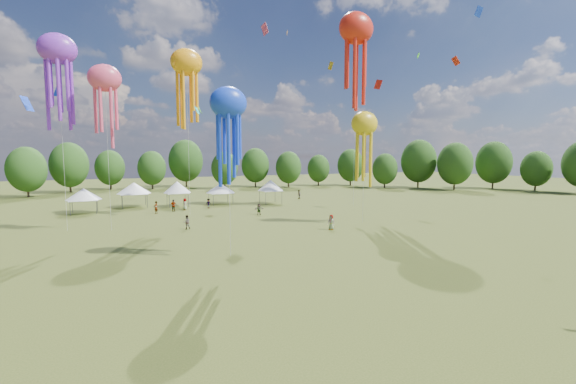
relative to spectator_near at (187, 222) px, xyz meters
name	(u,v)px	position (x,y,z in m)	size (l,w,h in m)	color
ground	(485,360)	(6.36, -34.83, -0.84)	(300.00, 300.00, 0.00)	#384416
spectator_near	(187,222)	(0.00, 0.00, 0.00)	(0.81, 0.63, 1.67)	gray
spectators_far	(234,205)	(9.61, 12.46, 0.05)	(29.24, 31.30, 1.90)	gray
festival_tents	(178,188)	(2.36, 21.31, 2.31)	(35.23, 10.54, 4.38)	#47474C
show_kites	(277,69)	(14.17, 5.57, 20.33)	(48.09, 27.59, 32.67)	#F4476E
treeline	(173,168)	(2.49, 27.68, 5.71)	(201.57, 95.24, 13.43)	#38281C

